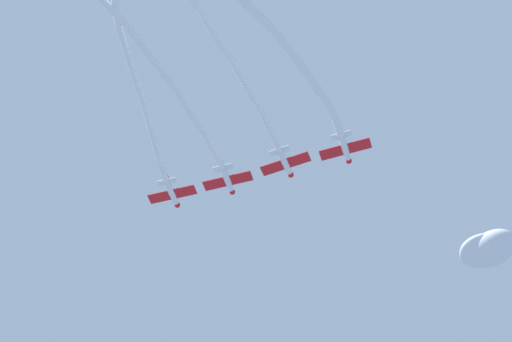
% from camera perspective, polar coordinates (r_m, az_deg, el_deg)
% --- Properties ---
extents(airplane_lead, '(5.23, 5.04, 1.49)m').
position_cam_1_polar(airplane_lead, '(75.79, 7.67, 1.94)').
color(airplane_lead, white).
extents(smoke_trail_lead, '(10.49, 20.81, 1.42)m').
position_cam_1_polar(smoke_trail_lead, '(69.08, 3.05, 9.64)').
color(smoke_trail_lead, white).
extents(airplane_left_wing, '(5.42, 4.85, 1.49)m').
position_cam_1_polar(airplane_left_wing, '(76.73, 2.54, 0.69)').
color(airplane_left_wing, white).
extents(smoke_trail_left_wing, '(11.94, 18.45, 3.96)m').
position_cam_1_polar(smoke_trail_left_wing, '(71.79, -1.78, 8.65)').
color(smoke_trail_left_wing, white).
extents(airplane_right_wing, '(5.12, 5.17, 1.49)m').
position_cam_1_polar(airplane_right_wing, '(77.83, -2.45, -0.79)').
color(airplane_right_wing, white).
extents(smoke_trail_right_wing, '(13.87, 22.07, 1.24)m').
position_cam_1_polar(smoke_trail_right_wing, '(71.27, -7.84, 7.76)').
color(smoke_trail_right_wing, white).
extents(airplane_slot, '(5.09, 5.19, 1.49)m').
position_cam_1_polar(airplane_slot, '(80.02, -7.22, -1.94)').
color(airplane_slot, white).
extents(smoke_trail_slot, '(27.58, 20.58, 1.10)m').
position_cam_1_polar(smoke_trail_slot, '(70.63, -10.90, 10.01)').
color(smoke_trail_slot, white).
extents(cloud_west, '(11.09, 10.69, 4.28)m').
position_cam_1_polar(cloud_west, '(116.44, 19.54, -6.37)').
color(cloud_west, white).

